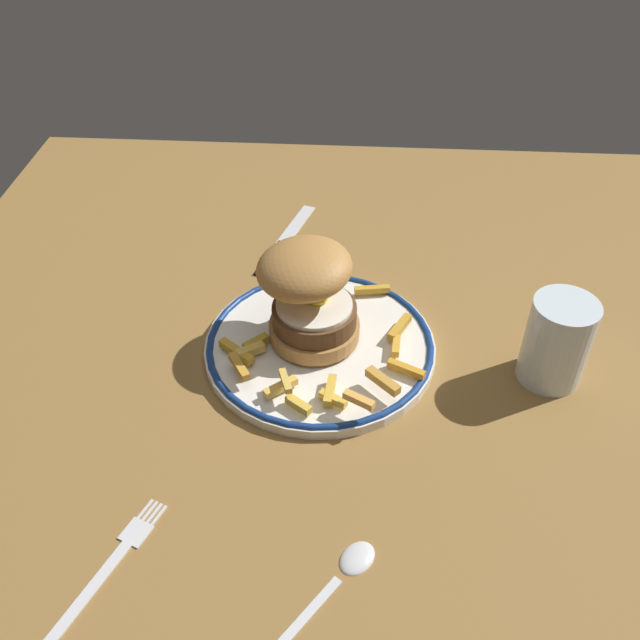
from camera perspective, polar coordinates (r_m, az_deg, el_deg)
ground_plane at (r=79.99cm, az=4.15°, el=-3.07°), size 111.26×97.85×4.00cm
dinner_plate at (r=77.04cm, az=0.00°, el=-2.12°), size 25.79×25.79×1.60cm
burger at (r=74.11cm, az=-0.91°, el=2.27°), size 13.86×13.67×11.19cm
fries_pile at (r=73.94cm, az=0.00°, el=-2.81°), size 22.51×23.81×2.39cm
water_glass at (r=76.03cm, az=18.93°, el=-2.11°), size 6.76×6.76×9.94cm
fork at (r=63.60cm, az=-16.96°, el=-18.76°), size 6.84×13.82×0.36cm
knife at (r=93.93cm, az=-3.23°, el=6.35°), size 6.76×17.64×0.70cm
spoon at (r=60.73cm, az=2.18°, el=-19.93°), size 9.30×11.68×0.90cm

